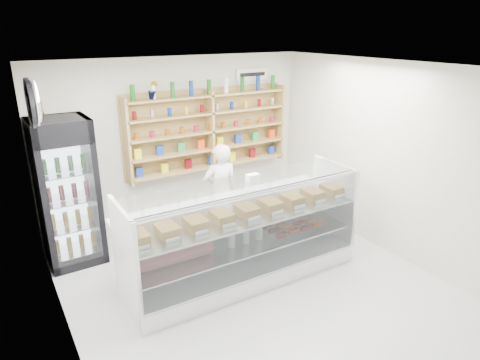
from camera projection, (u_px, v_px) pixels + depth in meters
room at (265, 191)px, 5.00m from camera, size 5.00×5.00×5.00m
display_counter at (243, 252)px, 5.72m from camera, size 3.18×0.95×1.38m
shop_worker at (221, 192)px, 6.70m from camera, size 0.61×0.43×1.56m
drinks_cooler at (68, 192)px, 5.93m from camera, size 0.77×0.75×2.09m
wall_shelving at (210, 131)px, 7.06m from camera, size 2.84×0.28×1.33m
potted_plant at (153, 90)px, 6.35m from camera, size 0.18×0.17×0.27m
security_mirror at (35, 103)px, 4.55m from camera, size 0.15×0.50×0.50m
wall_sign at (252, 74)px, 7.32m from camera, size 0.62×0.03×0.20m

